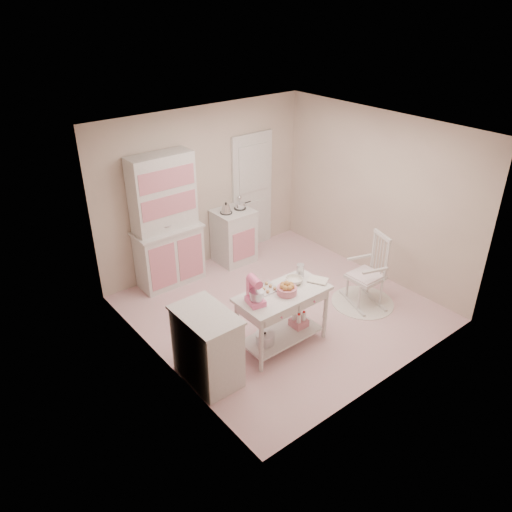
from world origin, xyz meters
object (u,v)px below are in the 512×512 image
(base_cabinet, at_px, (207,347))
(bread_basket, at_px, (287,290))
(rocking_chair, at_px, (366,270))
(stand_mixer, at_px, (255,291))
(stove, at_px, (234,236))
(hutch, at_px, (166,222))
(work_table, at_px, (282,319))

(base_cabinet, bearing_deg, bread_basket, -5.88)
(rocking_chair, height_order, stand_mixer, stand_mixer)
(stove, bearing_deg, stand_mixer, -120.44)
(hutch, bearing_deg, bread_basket, -81.66)
(base_cabinet, relative_size, rocking_chair, 0.84)
(hutch, relative_size, stand_mixer, 6.12)
(base_cabinet, height_order, rocking_chair, rocking_chair)
(hutch, xyz_separation_m, stand_mixer, (-0.10, -2.26, -0.07))
(stove, relative_size, rocking_chair, 0.84)
(rocking_chair, relative_size, stand_mixer, 3.24)
(rocking_chair, distance_m, work_table, 1.59)
(stand_mixer, xyz_separation_m, bread_basket, (0.44, -0.07, -0.12))
(rocking_chair, height_order, work_table, rocking_chair)
(stand_mixer, bearing_deg, stove, 71.12)
(work_table, xyz_separation_m, stand_mixer, (-0.42, 0.02, 0.57))
(stand_mixer, bearing_deg, hutch, 99.06)
(stand_mixer, bearing_deg, rocking_chair, 10.42)
(rocking_chair, xyz_separation_m, work_table, (-1.59, 0.02, -0.15))
(hutch, distance_m, base_cabinet, 2.42)
(base_cabinet, relative_size, work_table, 0.77)
(base_cabinet, distance_m, stand_mixer, 0.85)
(rocking_chair, xyz_separation_m, stand_mixer, (-2.01, 0.04, 0.42))
(base_cabinet, distance_m, rocking_chair, 2.69)
(bread_basket, bearing_deg, work_table, 111.80)
(hutch, distance_m, stand_mixer, 2.26)
(base_cabinet, distance_m, bread_basket, 1.19)
(hutch, height_order, stand_mixer, hutch)
(rocking_chair, relative_size, work_table, 0.92)
(base_cabinet, height_order, stand_mixer, stand_mixer)
(base_cabinet, xyz_separation_m, stand_mixer, (0.68, -0.05, 0.51))
(rocking_chair, bearing_deg, stove, 125.91)
(stove, relative_size, bread_basket, 3.68)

